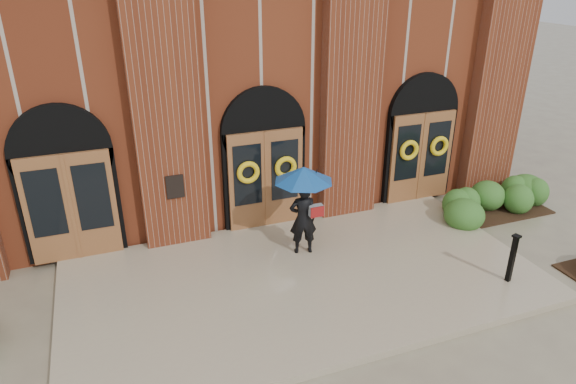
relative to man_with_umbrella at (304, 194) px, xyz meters
name	(u,v)px	position (x,y,z in m)	size (l,w,h in m)	color
ground	(307,286)	(-0.36, -1.13, -1.63)	(90.00, 90.00, 0.00)	gray
landing	(304,279)	(-0.36, -0.98, -1.56)	(10.00, 5.30, 0.15)	#9C9071
church_building	(207,54)	(-0.36, 7.66, 1.87)	(16.20, 12.53, 7.00)	maroon
man_with_umbrella	(304,194)	(0.00, 0.00, 0.00)	(1.56, 1.56, 2.12)	black
metal_post	(512,257)	(3.62, -2.64, -0.91)	(0.18, 0.18, 1.09)	black
hedge_wall_right	(492,200)	(5.73, 0.34, -1.25)	(2.97, 1.19, 0.76)	#2F5D21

